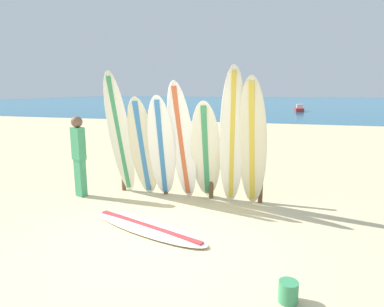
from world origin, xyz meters
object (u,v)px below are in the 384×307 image
at_px(surfboard_leaning_center, 182,143).
at_px(surfboard_lying_on_sand, 147,227).
at_px(surfboard_leaning_center_right, 206,153).
at_px(beachgoer_standing, 79,153).
at_px(surfboard_leaning_far_right, 252,144).
at_px(small_boat_offshore, 299,109).
at_px(surfboard_leaning_right, 232,139).
at_px(surfboard_leaning_far_left, 120,136).
at_px(surfboard_leaning_center_left, 162,148).
at_px(surfboard_leaning_left, 143,148).
at_px(sand_bucket, 288,292).
at_px(surfboard_rack, 188,164).

xyz_separation_m(surfboard_leaning_center, surfboard_lying_on_sand, (-0.13, -1.44, -1.14)).
bearing_deg(surfboard_leaning_center_right, beachgoer_standing, -173.95).
bearing_deg(surfboard_leaning_far_right, small_boat_offshore, 86.16).
relative_size(surfboard_leaning_right, beachgoer_standing, 1.57).
relative_size(surfboard_leaning_far_left, small_boat_offshore, 0.85).
distance_m(surfboard_leaning_center_left, surfboard_lying_on_sand, 1.76).
distance_m(surfboard_leaning_far_right, beachgoer_standing, 3.47).
xyz_separation_m(surfboard_leaning_far_left, surfboard_leaning_right, (2.26, 0.02, 0.03)).
relative_size(surfboard_leaning_left, small_boat_offshore, 0.69).
bearing_deg(beachgoer_standing, sand_bucket, -30.45).
xyz_separation_m(surfboard_rack, surfboard_leaning_center, (-0.02, -0.34, 0.49)).
distance_m(surfboard_leaning_center, small_boat_offshore, 29.48).
xyz_separation_m(surfboard_leaning_left, surfboard_leaning_center_left, (0.42, -0.04, 0.02)).
height_order(surfboard_rack, surfboard_leaning_center_left, surfboard_leaning_center_left).
height_order(surfboard_leaning_center, sand_bucket, surfboard_leaning_center).
height_order(surfboard_leaning_right, small_boat_offshore, surfboard_leaning_right).
bearing_deg(surfboard_leaning_left, surfboard_rack, 21.51).
distance_m(surfboard_rack, surfboard_leaning_right, 1.20).
xyz_separation_m(surfboard_leaning_far_left, surfboard_leaning_left, (0.46, 0.07, -0.24)).
relative_size(surfboard_leaning_center_left, surfboard_leaning_center_right, 1.04).
bearing_deg(beachgoer_standing, surfboard_lying_on_sand, -30.42).
bearing_deg(sand_bucket, surfboard_leaning_far_right, 104.04).
bearing_deg(surfboard_leaning_far_left, surfboard_leaning_right, 0.41).
bearing_deg(surfboard_lying_on_sand, surfboard_leaning_left, 115.88).
bearing_deg(surfboard_leaning_right, sand_bucket, -68.77).
bearing_deg(small_boat_offshore, beachgoer_standing, -100.40).
distance_m(beachgoer_standing, small_boat_offshore, 30.05).
distance_m(surfboard_leaning_left, small_boat_offshore, 29.57).
bearing_deg(surfboard_leaning_far_right, surfboard_leaning_center, 178.91).
bearing_deg(sand_bucket, surfboard_lying_on_sand, 149.52).
bearing_deg(surfboard_leaning_right, surfboard_leaning_center_right, 174.05).
distance_m(surfboard_leaning_left, surfboard_leaning_far_right, 2.17).
bearing_deg(surfboard_leaning_center_left, surfboard_leaning_far_right, 0.21).
bearing_deg(surfboard_leaning_left, surfboard_leaning_center_left, -4.82).
relative_size(surfboard_leaning_far_left, surfboard_leaning_right, 0.97).
xyz_separation_m(surfboard_rack, surfboard_leaning_left, (-0.85, -0.33, 0.35)).
height_order(surfboard_leaning_far_left, sand_bucket, surfboard_leaning_far_left).
height_order(surfboard_leaning_center, surfboard_leaning_far_right, surfboard_leaning_far_right).
height_order(surfboard_lying_on_sand, beachgoer_standing, beachgoer_standing).
bearing_deg(surfboard_leaning_right, surfboard_leaning_center_left, 179.34).
bearing_deg(surfboard_leaning_center_left, surfboard_leaning_center, 4.45).
bearing_deg(surfboard_leaning_far_left, small_boat_offshore, 81.11).
relative_size(surfboard_leaning_left, beachgoer_standing, 1.25).
bearing_deg(beachgoer_standing, surfboard_leaning_center_right, 6.05).
height_order(surfboard_leaning_left, surfboard_leaning_right, surfboard_leaning_right).
distance_m(surfboard_leaning_far_right, small_boat_offshore, 29.38).
distance_m(surfboard_leaning_center_left, surfboard_leaning_far_right, 1.75).
bearing_deg(surfboard_leaning_center, surfboard_leaning_left, 179.78).
bearing_deg(surfboard_leaning_far_right, surfboard_leaning_left, 179.24).
xyz_separation_m(surfboard_rack, beachgoer_standing, (-2.14, -0.61, 0.23)).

